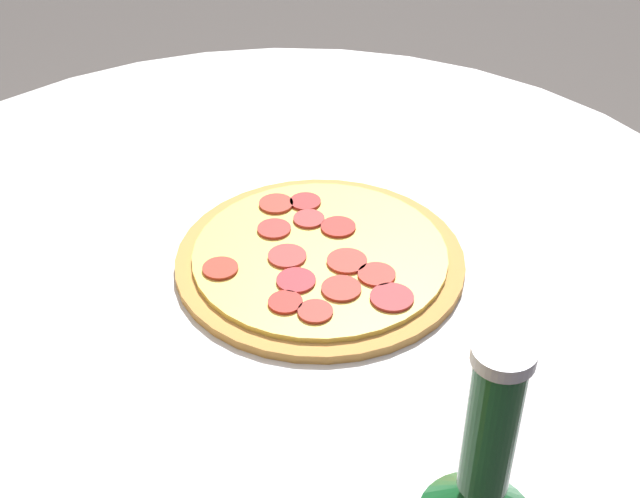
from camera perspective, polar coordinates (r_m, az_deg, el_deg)
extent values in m
cylinder|color=silver|center=(1.22, -2.17, -14.70)|extent=(0.10, 0.10, 0.70)
cylinder|color=silver|center=(0.97, -2.66, -1.10)|extent=(1.08, 1.08, 0.02)
cylinder|color=#B77F3D|center=(0.95, 0.00, -0.73)|extent=(0.31, 0.31, 0.01)
cylinder|color=#E0BC4C|center=(0.94, 0.00, -0.34)|extent=(0.27, 0.27, 0.01)
cylinder|color=maroon|center=(0.92, -6.40, -1.24)|extent=(0.04, 0.04, 0.00)
cylinder|color=maroon|center=(0.93, -2.29, -0.52)|extent=(0.04, 0.04, 0.00)
cylinder|color=#A92920|center=(0.91, 3.65, -1.65)|extent=(0.04, 0.04, 0.00)
cylinder|color=maroon|center=(1.01, -2.83, 2.91)|extent=(0.04, 0.04, 0.00)
cylinder|color=#9D2E2B|center=(0.99, -0.72, 1.93)|extent=(0.03, 0.03, 0.00)
cylinder|color=maroon|center=(0.97, 1.27, 1.30)|extent=(0.04, 0.04, 0.00)
cylinder|color=maroon|center=(0.88, 4.62, -3.12)|extent=(0.04, 0.04, 0.00)
cylinder|color=#A5231C|center=(0.87, -2.23, -3.43)|extent=(0.03, 0.03, 0.00)
cylinder|color=maroon|center=(1.01, -0.95, 3.04)|extent=(0.04, 0.04, 0.00)
cylinder|color=maroon|center=(0.89, 1.37, -2.56)|extent=(0.04, 0.04, 0.00)
cylinder|color=#A02C22|center=(0.92, 1.74, -0.78)|extent=(0.04, 0.04, 0.00)
cylinder|color=maroon|center=(0.86, -0.30, -4.03)|extent=(0.03, 0.03, 0.00)
cylinder|color=#9F2A24|center=(0.97, -2.96, 1.29)|extent=(0.04, 0.04, 0.00)
cylinder|color=maroon|center=(0.90, -1.54, -2.03)|extent=(0.04, 0.04, 0.00)
cylinder|color=#144C23|center=(0.47, 10.94, -11.06)|extent=(0.03, 0.03, 0.09)
cylinder|color=silver|center=(0.44, 11.69, -6.65)|extent=(0.03, 0.03, 0.01)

